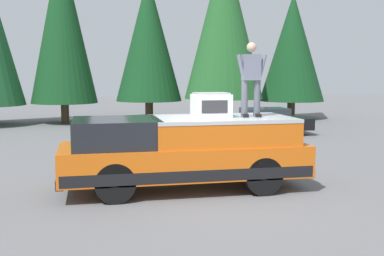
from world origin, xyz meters
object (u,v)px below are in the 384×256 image
compressor_unit (211,105)px  parked_car_black (263,122)px  pickup_truck (184,152)px  person_on_truck_bed (251,77)px

compressor_unit → parked_car_black: compressor_unit is taller
pickup_truck → person_on_truck_bed: (-0.15, -1.53, 1.68)m
person_on_truck_bed → compressor_unit: bearing=82.5°
pickup_truck → compressor_unit: 1.23m
pickup_truck → parked_car_black: pickup_truck is taller
pickup_truck → person_on_truck_bed: bearing=-95.6°
parked_car_black → person_on_truck_bed: bearing=157.8°
pickup_truck → person_on_truck_bed: size_ratio=3.28×
compressor_unit → parked_car_black: bearing=-27.4°
compressor_unit → person_on_truck_bed: bearing=-97.5°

